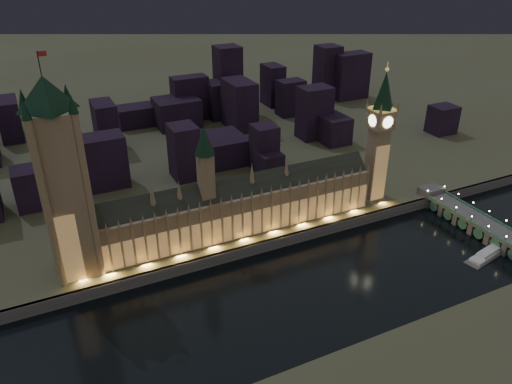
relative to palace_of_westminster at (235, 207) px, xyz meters
name	(u,v)px	position (x,y,z in m)	size (l,w,h in m)	color
ground_plane	(288,288)	(7.53, -61.74, -26.37)	(2000.00, 2000.00, 0.00)	black
north_bank	(112,78)	(7.53, 458.26, -22.37)	(2000.00, 960.00, 8.00)	#4B4A2C
embankment_wall	(258,248)	(7.53, -20.74, -22.37)	(2000.00, 2.50, 8.00)	#554546
palace_of_westminster	(235,207)	(0.00, 0.00, 0.00)	(202.00, 21.84, 78.00)	#886B4D
victoria_tower	(61,173)	(-102.47, 0.19, 46.34)	(31.68, 31.68, 130.07)	#886B4D
elizabeth_tower	(380,126)	(115.53, 0.18, 38.98)	(18.00, 18.00, 103.11)	#886B4D
westminster_bridge	(479,225)	(158.86, -65.19, -20.38)	(17.65, 113.00, 15.90)	#554546
river_boat	(490,253)	(144.19, -88.86, -24.81)	(44.90, 18.70, 4.50)	#554546
city_backdrop	(199,112)	(42.01, 184.34, 4.36)	(466.50, 215.63, 84.07)	black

